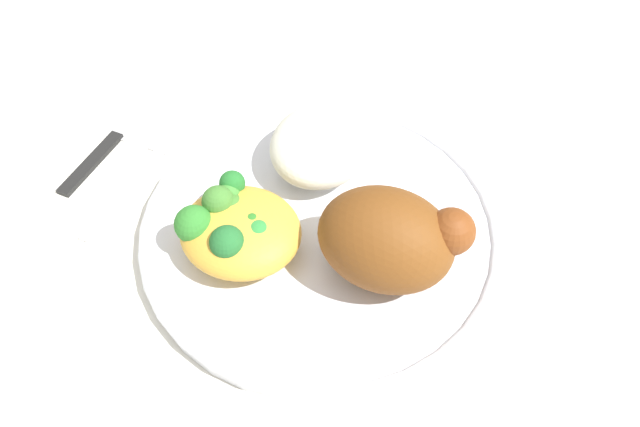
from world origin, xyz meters
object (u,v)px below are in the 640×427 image
roasted_chicken (389,239)px  knife (114,138)px  fork (140,172)px  rice_pile (321,145)px  mac_cheese_with_broccoli (236,228)px  plate (320,227)px

roasted_chicken → knife: size_ratio=0.56×
fork → knife: size_ratio=0.75×
rice_pile → mac_cheese_with_broccoli: (-0.03, -0.10, -0.00)m
mac_cheese_with_broccoli → knife: mac_cheese_with_broccoli is taller
rice_pile → mac_cheese_with_broccoli: mac_cheese_with_broccoli is taller
roasted_chicken → fork: size_ratio=0.75×
plate → rice_pile: 0.07m
roasted_chicken → fork: roasted_chicken is taller
fork → knife: 0.05m
mac_cheese_with_broccoli → knife: (-0.16, 0.08, -0.03)m
plate → roasted_chicken: size_ratio=2.68×
roasted_chicken → mac_cheese_with_broccoli: bearing=-171.2°
plate → fork: (-0.17, 0.01, -0.01)m
rice_pile → knife: (-0.19, -0.03, -0.03)m
roasted_chicken → mac_cheese_with_broccoli: (-0.11, -0.02, -0.02)m
mac_cheese_with_broccoli → fork: size_ratio=0.65×
roasted_chicken → mac_cheese_with_broccoli: size_ratio=1.16×
plate → mac_cheese_with_broccoli: bearing=-140.4°
knife → mac_cheese_with_broccoli: bearing=-24.8°
rice_pile → mac_cheese_with_broccoli: bearing=-106.0°
rice_pile → fork: (-0.15, -0.05, -0.03)m
knife → fork: bearing=-32.7°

